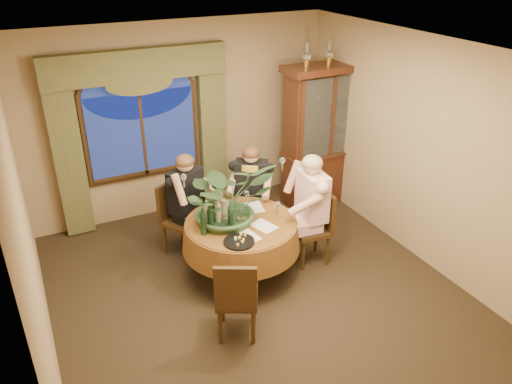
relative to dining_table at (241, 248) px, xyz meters
name	(u,v)px	position (x,y,z in m)	size (l,w,h in m)	color
floor	(258,294)	(0.00, -0.46, -0.38)	(5.00, 5.00, 0.00)	black
wall_back	(181,120)	(0.00, 2.04, 1.02)	(4.50, 4.50, 0.00)	#9D805B
wall_right	(421,152)	(2.25, -0.46, 1.02)	(5.00, 5.00, 0.00)	#9D805B
ceiling	(258,53)	(0.00, -0.46, 2.42)	(5.00, 5.00, 0.00)	white
window	(143,134)	(-0.60, 1.97, 0.92)	(1.62, 0.10, 1.32)	navy
arched_transom	(137,79)	(-0.60, 1.97, 1.71)	(1.60, 0.06, 0.44)	navy
drapery_left	(68,156)	(-1.63, 1.92, 0.80)	(0.38, 0.14, 2.32)	#4F4E29
drapery_right	(213,132)	(0.43, 1.92, 0.80)	(0.38, 0.14, 2.32)	#4F4E29
swag_valance	(137,65)	(-0.60, 1.89, 1.90)	(2.45, 0.16, 0.42)	#4F4E29
dining_table	(241,248)	(0.00, 0.00, 0.00)	(1.42, 1.42, 0.75)	maroon
china_cabinet	(324,136)	(1.99, 1.29, 0.70)	(1.33, 0.53, 2.16)	#37180E
oil_lamp_left	(307,54)	(1.62, 1.29, 1.95)	(0.11, 0.11, 0.34)	#A5722D
oil_lamp_center	(329,52)	(1.99, 1.29, 1.95)	(0.11, 0.11, 0.34)	#A5722D
oil_lamp_right	(351,50)	(2.37, 1.29, 1.95)	(0.11, 0.11, 0.34)	#A5722D
chair_right	(311,228)	(0.91, -0.12, 0.10)	(0.42, 0.42, 0.96)	black
chair_back_right	(251,204)	(0.52, 0.79, 0.10)	(0.42, 0.42, 0.96)	black
chair_back	(182,220)	(-0.48, 0.80, 0.10)	(0.42, 0.42, 0.96)	black
chair_front_left	(237,295)	(-0.47, -0.92, 0.10)	(0.42, 0.42, 0.96)	black
person_pink	(311,209)	(0.93, -0.09, 0.36)	(0.53, 0.48, 1.47)	beige
person_back	(186,204)	(-0.40, 0.82, 0.32)	(0.50, 0.46, 1.39)	black
person_scarf	(251,193)	(0.49, 0.74, 0.31)	(0.49, 0.45, 1.37)	black
stoneware_vase	(225,209)	(-0.14, 0.14, 0.51)	(0.14, 0.14, 0.26)	gray
centerpiece_plant	(227,169)	(-0.11, 0.12, 1.04)	(1.07, 1.19, 0.93)	#304F2D
olive_bowl	(243,220)	(0.02, -0.02, 0.40)	(0.16, 0.16, 0.05)	#4A502C
cheese_platter	(239,242)	(-0.21, -0.41, 0.39)	(0.35, 0.35, 0.02)	black
wine_bottle_0	(207,214)	(-0.39, 0.08, 0.54)	(0.07, 0.07, 0.33)	tan
wine_bottle_1	(211,210)	(-0.31, 0.15, 0.54)	(0.07, 0.07, 0.33)	black
wine_bottle_2	(231,214)	(-0.15, -0.05, 0.54)	(0.07, 0.07, 0.33)	black
wine_bottle_3	(203,221)	(-0.49, -0.07, 0.54)	(0.07, 0.07, 0.33)	black
wine_bottle_4	(210,216)	(-0.38, 0.01, 0.54)	(0.07, 0.07, 0.33)	black
wine_bottle_5	(218,211)	(-0.25, 0.08, 0.54)	(0.07, 0.07, 0.33)	tan
tasting_paper_0	(264,226)	(0.19, -0.22, 0.38)	(0.21, 0.30, 0.00)	white
tasting_paper_1	(254,207)	(0.29, 0.25, 0.38)	(0.21, 0.30, 0.00)	white
tasting_paper_2	(247,236)	(-0.07, -0.33, 0.38)	(0.21, 0.30, 0.00)	white
wine_glass_person_pink	(278,208)	(0.47, -0.04, 0.46)	(0.07, 0.07, 0.18)	silver
wine_glass_person_back	(211,203)	(-0.21, 0.43, 0.46)	(0.07, 0.07, 0.18)	silver
wine_glass_person_scarf	(247,197)	(0.26, 0.39, 0.46)	(0.07, 0.07, 0.18)	silver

